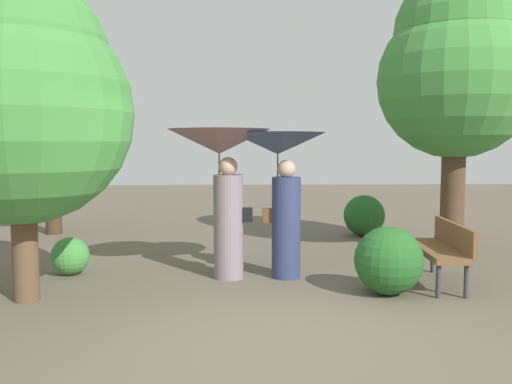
{
  "coord_description": "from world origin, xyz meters",
  "views": [
    {
      "loc": [
        -0.3,
        -5.14,
        1.87
      ],
      "look_at": [
        0.0,
        2.82,
        1.17
      ],
      "focal_mm": 37.67,
      "sensor_mm": 36.0,
      "label": 1
    }
  ],
  "objects_px": {
    "tree_mid_left": "(19,96)",
    "tree_near_left": "(50,105)",
    "park_bench": "(442,247)",
    "person_left": "(222,165)",
    "person_right": "(280,169)",
    "tree_near_right": "(457,66)"
  },
  "relations": [
    {
      "from": "person_left",
      "to": "person_right",
      "type": "xyz_separation_m",
      "value": [
        0.82,
        0.0,
        -0.07
      ]
    },
    {
      "from": "person_right",
      "to": "tree_near_left",
      "type": "xyz_separation_m",
      "value": [
        -4.47,
        3.89,
        1.17
      ]
    },
    {
      "from": "person_right",
      "to": "tree_mid_left",
      "type": "bearing_deg",
      "value": 115.05
    },
    {
      "from": "tree_near_right",
      "to": "park_bench",
      "type": "bearing_deg",
      "value": -115.41
    },
    {
      "from": "tree_near_left",
      "to": "person_right",
      "type": "bearing_deg",
      "value": -41.09
    },
    {
      "from": "person_left",
      "to": "tree_near_left",
      "type": "bearing_deg",
      "value": 50.14
    },
    {
      "from": "park_bench",
      "to": "tree_near_left",
      "type": "relative_size",
      "value": 0.38
    },
    {
      "from": "person_left",
      "to": "tree_near_left",
      "type": "distance_m",
      "value": 5.45
    },
    {
      "from": "person_right",
      "to": "tree_near_left",
      "type": "distance_m",
      "value": 6.04
    },
    {
      "from": "person_right",
      "to": "tree_mid_left",
      "type": "relative_size",
      "value": 0.52
    },
    {
      "from": "tree_near_left",
      "to": "tree_mid_left",
      "type": "xyz_separation_m",
      "value": [
        1.32,
        -4.92,
        -0.25
      ]
    },
    {
      "from": "person_left",
      "to": "person_right",
      "type": "distance_m",
      "value": 0.82
    },
    {
      "from": "tree_mid_left",
      "to": "tree_near_left",
      "type": "bearing_deg",
      "value": 104.97
    },
    {
      "from": "person_left",
      "to": "park_bench",
      "type": "distance_m",
      "value": 3.19
    },
    {
      "from": "person_left",
      "to": "tree_near_left",
      "type": "relative_size",
      "value": 0.52
    },
    {
      "from": "person_right",
      "to": "park_bench",
      "type": "height_order",
      "value": "person_right"
    },
    {
      "from": "person_right",
      "to": "tree_near_right",
      "type": "height_order",
      "value": "tree_near_right"
    },
    {
      "from": "tree_near_left",
      "to": "tree_near_right",
      "type": "xyz_separation_m",
      "value": [
        7.49,
        -2.49,
        0.48
      ]
    },
    {
      "from": "tree_near_left",
      "to": "park_bench",
      "type": "bearing_deg",
      "value": -33.4
    },
    {
      "from": "tree_near_left",
      "to": "tree_mid_left",
      "type": "height_order",
      "value": "tree_near_left"
    },
    {
      "from": "person_right",
      "to": "tree_near_right",
      "type": "relative_size",
      "value": 0.43
    },
    {
      "from": "person_right",
      "to": "tree_near_left",
      "type": "height_order",
      "value": "tree_near_left"
    }
  ]
}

